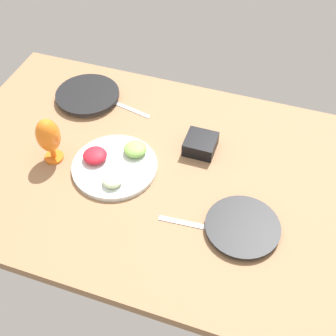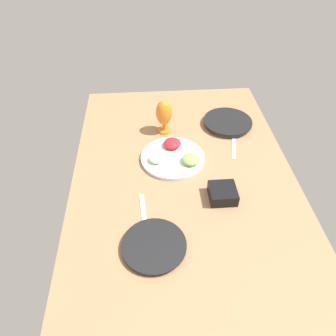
{
  "view_description": "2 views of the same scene",
  "coord_description": "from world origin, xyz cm",
  "px_view_note": "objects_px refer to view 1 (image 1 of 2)",
  "views": [
    {
      "loc": [
        -39.79,
        99.78,
        121.33
      ],
      "look_at": [
        -6.95,
        2.49,
        5.41
      ],
      "focal_mm": 46.99,
      "sensor_mm": 36.0,
      "label": 1
    },
    {
      "loc": [
        -105.25,
        15.44,
        104.92
      ],
      "look_at": [
        0.99,
        7.46,
        5.41
      ],
      "focal_mm": 34.13,
      "sensor_mm": 36.0,
      "label": 2
    }
  ],
  "objects_px": {
    "dinner_plate_left": "(242,227)",
    "fruit_platter": "(115,164)",
    "hurricane_glass_orange": "(48,137)",
    "square_bowl_black": "(201,143)",
    "dinner_plate_right": "(88,96)"
  },
  "relations": [
    {
      "from": "hurricane_glass_orange",
      "to": "dinner_plate_right",
      "type": "bearing_deg",
      "value": -85.03
    },
    {
      "from": "fruit_platter",
      "to": "square_bowl_black",
      "type": "relative_size",
      "value": 2.72
    },
    {
      "from": "hurricane_glass_orange",
      "to": "square_bowl_black",
      "type": "bearing_deg",
      "value": -156.61
    },
    {
      "from": "fruit_platter",
      "to": "square_bowl_black",
      "type": "distance_m",
      "value": 0.33
    },
    {
      "from": "dinner_plate_left",
      "to": "dinner_plate_right",
      "type": "xyz_separation_m",
      "value": [
        0.77,
        -0.45,
        0.0
      ]
    },
    {
      "from": "fruit_platter",
      "to": "hurricane_glass_orange",
      "type": "xyz_separation_m",
      "value": [
        0.23,
        0.03,
        0.1
      ]
    },
    {
      "from": "dinner_plate_right",
      "to": "hurricane_glass_orange",
      "type": "distance_m",
      "value": 0.37
    },
    {
      "from": "hurricane_glass_orange",
      "to": "dinner_plate_left",
      "type": "bearing_deg",
      "value": 173.23
    },
    {
      "from": "dinner_plate_left",
      "to": "fruit_platter",
      "type": "relative_size",
      "value": 0.79
    },
    {
      "from": "dinner_plate_left",
      "to": "dinner_plate_right",
      "type": "distance_m",
      "value": 0.89
    },
    {
      "from": "fruit_platter",
      "to": "dinner_plate_right",
      "type": "bearing_deg",
      "value": -50.98
    },
    {
      "from": "dinner_plate_right",
      "to": "hurricane_glass_orange",
      "type": "height_order",
      "value": "hurricane_glass_orange"
    },
    {
      "from": "dinner_plate_left",
      "to": "fruit_platter",
      "type": "distance_m",
      "value": 0.52
    },
    {
      "from": "hurricane_glass_orange",
      "to": "fruit_platter",
      "type": "bearing_deg",
      "value": -172.63
    },
    {
      "from": "dinner_plate_right",
      "to": "square_bowl_black",
      "type": "distance_m",
      "value": 0.56
    }
  ]
}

